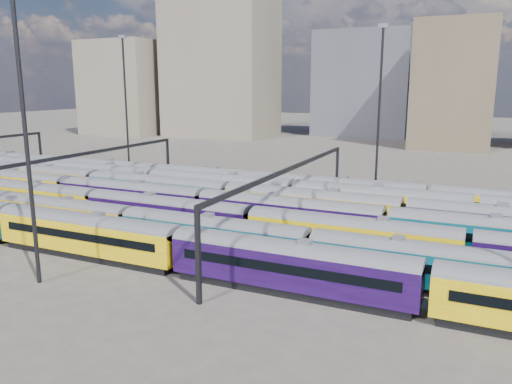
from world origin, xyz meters
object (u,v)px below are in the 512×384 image
at_px(rake_2, 252,221).
at_px(mast_2, 24,122).
at_px(rake_0, 179,244).
at_px(rake_1, 129,221).

height_order(rake_2, mast_2, mast_2).
xyz_separation_m(rake_0, mast_2, (-9.96, -7.00, 11.19)).
bearing_deg(rake_2, mast_2, -126.54).
bearing_deg(rake_2, rake_1, -157.73).
bearing_deg(rake_0, mast_2, -144.90).
bearing_deg(mast_2, rake_2, 53.46).
bearing_deg(rake_0, rake_2, 75.21).
relative_size(rake_1, mast_2, 4.77).
distance_m(rake_0, mast_2, 16.54).
relative_size(rake_0, rake_1, 1.05).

